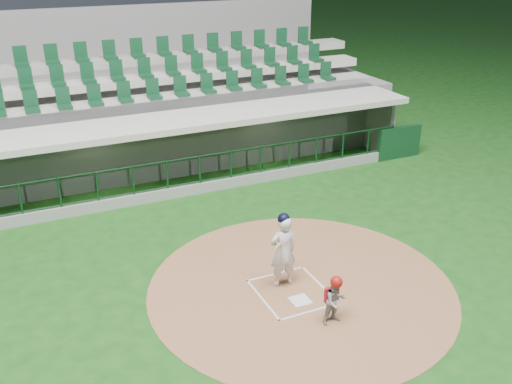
# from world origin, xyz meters

# --- Properties ---
(ground) EXTENTS (120.00, 120.00, 0.00)m
(ground) POSITION_xyz_m (0.00, 0.00, 0.00)
(ground) COLOR #134012
(ground) RESTS_ON ground
(dirt_circle) EXTENTS (7.20, 7.20, 0.01)m
(dirt_circle) POSITION_xyz_m (0.30, -0.20, 0.01)
(dirt_circle) COLOR brown
(dirt_circle) RESTS_ON ground
(home_plate) EXTENTS (0.43, 0.43, 0.02)m
(home_plate) POSITION_xyz_m (0.00, -0.70, 0.02)
(home_plate) COLOR silver
(home_plate) RESTS_ON dirt_circle
(batter_box_chalk) EXTENTS (1.55, 1.80, 0.01)m
(batter_box_chalk) POSITION_xyz_m (0.00, -0.30, 0.02)
(batter_box_chalk) COLOR silver
(batter_box_chalk) RESTS_ON ground
(dugout_structure) EXTENTS (16.40, 3.70, 3.00)m
(dugout_structure) POSITION_xyz_m (0.22, 7.83, 0.96)
(dugout_structure) COLOR gray
(dugout_structure) RESTS_ON ground
(seating_deck) EXTENTS (17.00, 6.72, 5.15)m
(seating_deck) POSITION_xyz_m (0.00, 10.91, 1.42)
(seating_deck) COLOR slate
(seating_deck) RESTS_ON ground
(batter) EXTENTS (0.87, 0.87, 1.86)m
(batter) POSITION_xyz_m (-0.05, 0.09, 0.94)
(batter) COLOR silver
(batter) RESTS_ON dirt_circle
(catcher) EXTENTS (0.52, 0.41, 1.13)m
(catcher) POSITION_xyz_m (0.28, -1.67, 0.58)
(catcher) COLOR gray
(catcher) RESTS_ON dirt_circle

